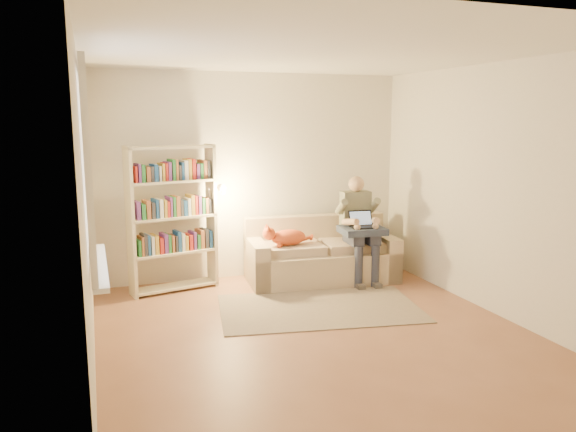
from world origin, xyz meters
name	(u,v)px	position (x,y,z in m)	size (l,w,h in m)	color
floor	(318,336)	(0.00, 0.00, 0.00)	(4.50, 4.50, 0.00)	brown
ceiling	(321,52)	(0.00, 0.00, 2.60)	(4.00, 4.50, 0.02)	white
wall_left	(86,213)	(-2.00, 0.00, 1.30)	(0.02, 4.50, 2.60)	silver
wall_right	(499,191)	(2.00, 0.00, 1.30)	(0.02, 4.50, 2.60)	silver
wall_back	(252,176)	(0.00, 2.25, 1.30)	(4.00, 0.02, 2.60)	silver
wall_front	(480,258)	(0.00, -2.25, 1.30)	(4.00, 0.02, 2.60)	silver
window	(92,200)	(-1.95, 0.20, 1.38)	(0.12, 1.52, 1.69)	white
sofa	(321,258)	(0.75, 1.74, 0.29)	(1.92, 1.01, 0.79)	#C5AE8B
person	(359,223)	(1.19, 1.55, 0.74)	(0.41, 0.61, 1.32)	gray
cat	(288,237)	(0.29, 1.66, 0.61)	(0.68, 0.27, 0.24)	orange
blanket	(359,230)	(1.13, 1.44, 0.67)	(0.53, 0.43, 0.08)	#2A334A
laptop	(358,223)	(1.13, 1.45, 0.76)	(0.32, 0.29, 0.24)	black
bookshelf	(173,211)	(-1.07, 1.90, 0.96)	(1.18, 0.47, 1.73)	beige
rug	(320,308)	(0.31, 0.71, 0.01)	(2.14, 1.26, 0.01)	gray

